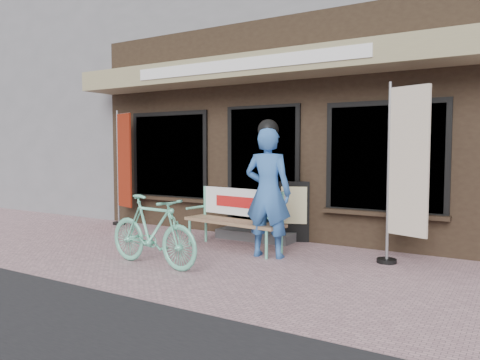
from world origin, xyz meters
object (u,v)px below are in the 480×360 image
Objects in this scene: bench at (237,214)px; menu_stand at (294,211)px; bicycle at (153,231)px; person at (268,190)px; nobori_red at (123,166)px; nobori_cream at (405,171)px.

menu_stand is at bearing 69.20° from bench.
person is at bearing -35.01° from bicycle.
person is (0.64, -0.24, 0.40)m from bench.
person reaches higher than bicycle.
nobori_red is at bearing 56.33° from bicycle.
bench is 0.72× the size of nobori_cream.
nobori_cream is (5.27, -0.41, 0.06)m from nobori_red.
nobori_cream is at bearing 12.28° from bench.
person is 0.85× the size of nobori_red.
bicycle is 3.34m from nobori_red.
bicycle is 3.25m from nobori_cream.
nobori_cream is at bearing -54.15° from bicycle.
nobori_cream is at bearing -42.70° from menu_stand.
nobori_cream is (1.71, 0.42, 0.28)m from person.
nobori_cream reaches higher than person.
bench is 1.12× the size of bicycle.
bench is 1.74× the size of menu_stand.
bench is 1.05m from menu_stand.
person is 1.78m from nobori_cream.
nobori_cream reaches higher than bicycle.
bicycle is at bearing -20.47° from nobori_red.
nobori_cream is at bearing 5.64° from person.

